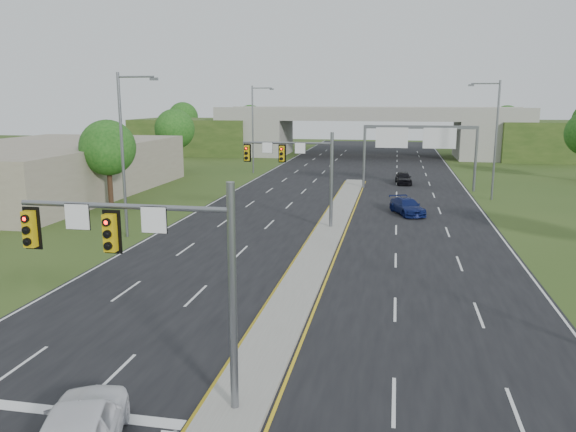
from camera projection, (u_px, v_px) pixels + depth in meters
The scene contains 20 objects.
ground at pixel (235, 412), 16.91m from camera, with size 240.00×240.00×0.00m, color #2C4619.
road at pixel (343, 204), 50.56m from camera, with size 24.00×160.00×0.02m, color black.
median at pixel (327, 234), 39.00m from camera, with size 2.00×54.00×0.16m, color gray.
lane_markings at pixel (329, 217), 44.82m from camera, with size 23.72×160.00×0.01m.
signal_mast_near at pixel (156, 258), 16.30m from camera, with size 6.62×0.60×7.00m.
signal_mast_far at pixel (300, 164), 40.34m from camera, with size 6.62×0.60×7.00m.
sign_gantry at pixel (418, 139), 57.81m from camera, with size 11.58×0.44×6.67m.
overpass at pixel (369, 135), 93.12m from camera, with size 80.00×14.00×8.10m.
lightpole_l_mid at pixel (125, 148), 37.36m from camera, with size 2.85×0.25×11.00m.
lightpole_l_far at pixel (254, 125), 71.02m from camera, with size 2.85×0.25×11.00m.
lightpole_r_far at pixel (494, 135), 51.68m from camera, with size 2.85×0.25×11.00m.
tree_l_near at pixel (108, 148), 48.40m from camera, with size 4.80×4.80×7.60m.
tree_l_mid at pixel (175, 129), 73.12m from camera, with size 5.20×5.20×8.12m.
tree_back_a at pixel (183, 117), 113.14m from camera, with size 6.00×6.00×8.85m.
tree_back_b at pixel (250, 119), 110.62m from camera, with size 5.60×5.60×8.32m.
tree_back_c at pixel (506, 121), 101.76m from camera, with size 5.60×5.60×8.32m.
commercial_building at pixel (42, 169), 55.60m from camera, with size 18.00×30.00×5.00m, color gray.
car_white at pixel (79, 431), 14.42m from camera, with size 2.02×5.03×1.71m, color white.
car_far_b at pixel (407, 206), 45.97m from camera, with size 1.84×4.52×1.31m, color #0D184F.
car_far_c at pixel (403, 178), 62.65m from camera, with size 1.62×4.02×1.37m, color black.
Camera 1 is at (4.46, -14.78, 9.22)m, focal length 35.00 mm.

